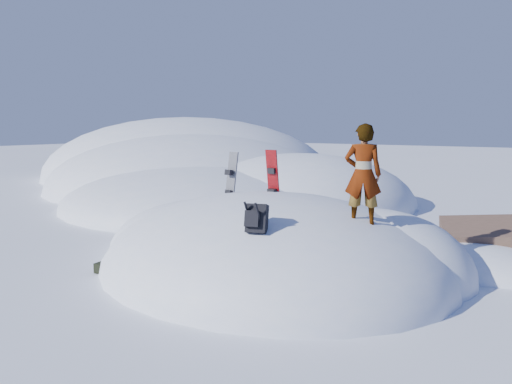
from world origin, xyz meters
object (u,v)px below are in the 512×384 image
Objects in this scene: snowboard_dark at (230,185)px; person at (363,174)px; snowboard_red at (273,184)px; backpack at (256,219)px.

person reaches higher than snowboard_dark.
person is (3.10, -0.50, 0.44)m from snowboard_dark.
snowboard_red reaches higher than backpack.
snowboard_red is 0.96m from snowboard_dark.
snowboard_dark is 0.85× the size of person.
snowboard_red is 2.41m from backpack.
snowboard_red is 0.99× the size of snowboard_dark.
person is (2.16, -0.67, 0.36)m from snowboard_red.
person reaches higher than snowboard_red.
backpack is at bearing -31.97° from snowboard_dark.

